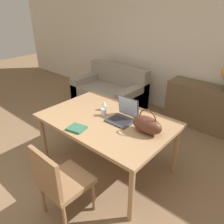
# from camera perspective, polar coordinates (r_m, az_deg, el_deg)

# --- Properties ---
(ground_plane) EXTENTS (14.00, 14.00, 0.00)m
(ground_plane) POSITION_cam_1_polar(r_m,az_deg,el_deg) (2.78, -10.70, -19.84)
(ground_plane) COLOR #846647
(wall_back) EXTENTS (10.00, 0.06, 2.70)m
(wall_back) POSITION_cam_1_polar(r_m,az_deg,el_deg) (4.22, 19.19, 16.67)
(wall_back) COLOR beige
(wall_back) RESTS_ON ground_plane
(dining_table) EXTENTS (1.60, 1.07, 0.72)m
(dining_table) POSITION_cam_1_polar(r_m,az_deg,el_deg) (2.71, -1.34, -2.96)
(dining_table) COLOR #A87F56
(dining_table) RESTS_ON ground_plane
(chair) EXTENTS (0.45, 0.45, 0.86)m
(chair) POSITION_cam_1_polar(r_m,az_deg,el_deg) (2.24, -13.58, -17.02)
(chair) COLOR olive
(chair) RESTS_ON ground_plane
(couch) EXTENTS (1.44, 0.84, 0.82)m
(couch) POSITION_cam_1_polar(r_m,az_deg,el_deg) (4.59, -0.55, 5.01)
(couch) COLOR gray
(couch) RESTS_ON ground_plane
(sideboard) EXTENTS (1.39, 0.40, 0.76)m
(sideboard) POSITION_cam_1_polar(r_m,az_deg,el_deg) (4.06, 23.65, 0.99)
(sideboard) COLOR brown
(sideboard) RESTS_ON ground_plane
(laptop) EXTENTS (0.30, 0.30, 0.27)m
(laptop) POSITION_cam_1_polar(r_m,az_deg,el_deg) (2.64, 3.16, -0.56)
(laptop) COLOR #38383D
(laptop) RESTS_ON dining_table
(drinking_glass) EXTENTS (0.07, 0.07, 0.09)m
(drinking_glass) POSITION_cam_1_polar(r_m,az_deg,el_deg) (2.74, -2.18, -0.01)
(drinking_glass) COLOR silver
(drinking_glass) RESTS_ON dining_table
(wine_glass) EXTENTS (0.07, 0.07, 0.12)m
(wine_glass) POSITION_cam_1_polar(r_m,az_deg,el_deg) (2.86, -2.09, 2.10)
(wine_glass) COLOR silver
(wine_glass) RESTS_ON dining_table
(handbag) EXTENTS (0.36, 0.18, 0.28)m
(handbag) POSITION_cam_1_polar(r_m,az_deg,el_deg) (2.39, 9.11, -3.26)
(handbag) COLOR #592D1E
(handbag) RESTS_ON dining_table
(book) EXTENTS (0.22, 0.20, 0.02)m
(book) POSITION_cam_1_polar(r_m,az_deg,el_deg) (2.49, -9.22, -4.21)
(book) COLOR #336B4C
(book) RESTS_ON dining_table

